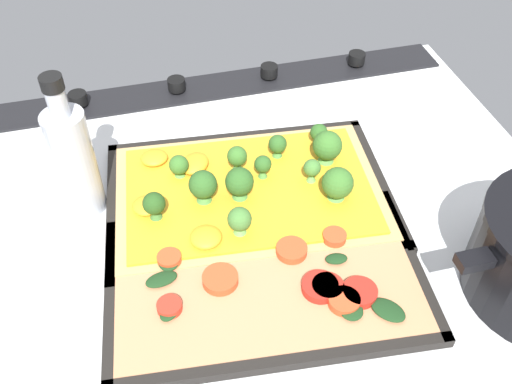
# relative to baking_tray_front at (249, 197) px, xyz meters

# --- Properties ---
(ground_plane) EXTENTS (0.76, 0.63, 0.03)m
(ground_plane) POSITION_rel_baking_tray_front_xyz_m (-0.02, 0.02, -0.02)
(ground_plane) COLOR silver
(stove_control_panel) EXTENTS (0.73, 0.07, 0.03)m
(stove_control_panel) POSITION_rel_baking_tray_front_xyz_m (-0.02, -0.26, 0.00)
(stove_control_panel) COLOR black
(stove_control_panel) RESTS_ON ground_plane
(baking_tray_front) EXTENTS (0.38, 0.28, 0.01)m
(baking_tray_front) POSITION_rel_baking_tray_front_xyz_m (0.00, 0.00, 0.00)
(baking_tray_front) COLOR black
(baking_tray_front) RESTS_ON ground_plane
(broccoli_pizza) EXTENTS (0.36, 0.25, 0.06)m
(broccoli_pizza) POSITION_rel_baking_tray_front_xyz_m (-0.00, -0.00, 0.02)
(broccoli_pizza) COLOR tan
(broccoli_pizza) RESTS_ON baking_tray_front
(baking_tray_back) EXTENTS (0.38, 0.26, 0.01)m
(baking_tray_back) POSITION_rel_baking_tray_front_xyz_m (0.01, 0.14, 0.00)
(baking_tray_back) COLOR black
(baking_tray_back) RESTS_ON ground_plane
(veggie_pizza_back) EXTENTS (0.35, 0.23, 0.02)m
(veggie_pizza_back) POSITION_rel_baking_tray_front_xyz_m (0.01, 0.14, 0.01)
(veggie_pizza_back) COLOR tan
(veggie_pizza_back) RESTS_ON baking_tray_back
(oil_bottle) EXTENTS (0.05, 0.05, 0.20)m
(oil_bottle) POSITION_rel_baking_tray_front_xyz_m (0.20, -0.04, 0.08)
(oil_bottle) COLOR #B7BCC6
(oil_bottle) RESTS_ON ground_plane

